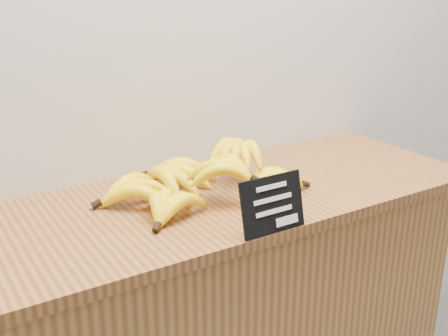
# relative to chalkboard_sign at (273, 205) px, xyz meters

# --- Properties ---
(counter_top) EXTENTS (1.46, 0.54, 0.03)m
(counter_top) POSITION_rel_chalkboard_sign_xyz_m (-0.00, 0.25, -0.08)
(counter_top) COLOR #935C2D
(counter_top) RESTS_ON counter
(chalkboard_sign) EXTENTS (0.16, 0.04, 0.13)m
(chalkboard_sign) POSITION_rel_chalkboard_sign_xyz_m (0.00, 0.00, 0.00)
(chalkboard_sign) COLOR black
(chalkboard_sign) RESTS_ON counter_top
(banana_pile) EXTENTS (0.53, 0.41, 0.12)m
(banana_pile) POSITION_rel_chalkboard_sign_xyz_m (-0.04, 0.27, -0.02)
(banana_pile) COLOR yellow
(banana_pile) RESTS_ON counter_top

